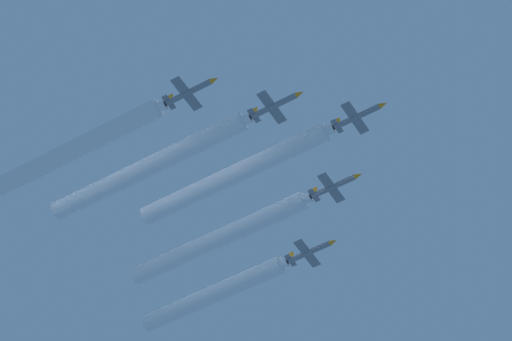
{
  "coord_description": "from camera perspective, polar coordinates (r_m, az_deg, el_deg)",
  "views": [
    {
      "loc": [
        132.66,
        65.39,
        1.38
      ],
      "look_at": [
        -0.17,
        -14.48,
        192.61
      ],
      "focal_mm": 92.9,
      "sensor_mm": 36.0,
      "label": 1
    }
  ],
  "objects": [
    {
      "name": "smoke_trail_left_wingman",
      "position": [
        257.9,
        -1.52,
        -2.9
      ],
      "size": [
        3.59,
        40.19,
        3.59
      ],
      "color": "white"
    },
    {
      "name": "jet_outer_right",
      "position": [
        233.93,
        -2.85,
        3.41
      ],
      "size": [
        7.78,
        11.32,
        2.72
      ],
      "color": "slate"
    },
    {
      "name": "smoke_trail_right_wingman",
      "position": [
        246.47,
        -4.55,
        0.22
      ],
      "size": [
        3.59,
        43.38,
        3.59
      ],
      "color": "white"
    },
    {
      "name": "jet_left_wingman",
      "position": [
        249.76,
        3.41,
        -0.67
      ],
      "size": [
        7.78,
        11.32,
        2.72
      ],
      "color": "slate"
    },
    {
      "name": "smoke_trail_lead",
      "position": [
        248.99,
        -0.83,
        -0.11
      ],
      "size": [
        3.59,
        41.63,
        3.59
      ],
      "color": "white"
    },
    {
      "name": "jet_right_wingman",
      "position": [
        237.3,
        0.84,
        2.83
      ],
      "size": [
        7.78,
        11.32,
        2.72
      ],
      "color": "slate"
    },
    {
      "name": "smoke_trail_outer_left",
      "position": [
        265.49,
        -1.76,
        -5.3
      ],
      "size": [
        3.59,
        33.32,
        3.59
      ],
      "color": "white"
    },
    {
      "name": "jet_outer_left",
      "position": [
        257.86,
        2.36,
        -3.51
      ],
      "size": [
        7.78,
        11.32,
        2.72
      ],
      "color": "slate"
    },
    {
      "name": "smoke_trail_outer_right",
      "position": [
        243.81,
        -7.89,
        0.87
      ],
      "size": [
        3.59,
        40.61,
        3.59
      ],
      "color": "white"
    },
    {
      "name": "jet_lead",
      "position": [
        241.47,
        4.44,
        2.36
      ],
      "size": [
        7.78,
        11.32,
        2.72
      ],
      "color": "slate"
    }
  ]
}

